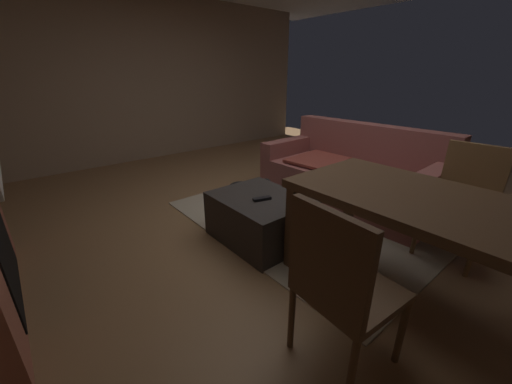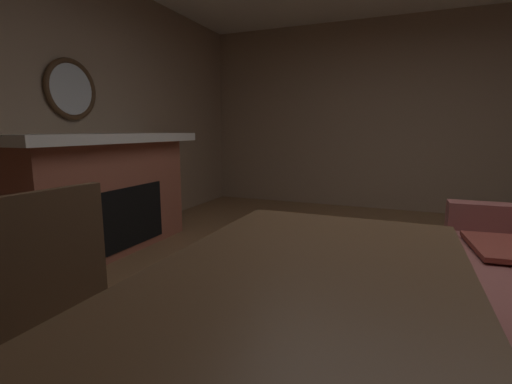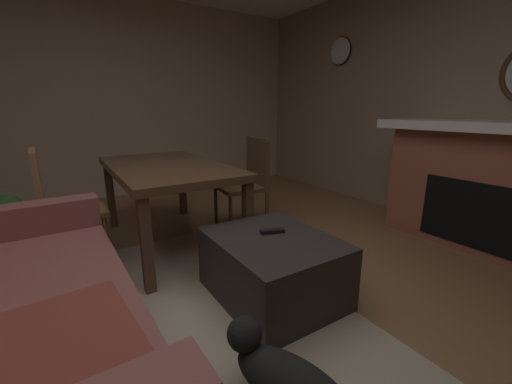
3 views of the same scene
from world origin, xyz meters
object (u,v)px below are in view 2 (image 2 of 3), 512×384
object	(u,v)px
ottoman_coffee_table	(306,280)
round_wall_mirror	(71,89)
dining_chair_south	(75,302)
dining_table	(298,312)
fireplace	(102,193)
small_dog	(385,260)
tv_remote	(298,249)

from	to	relation	value
ottoman_coffee_table	round_wall_mirror	bearing A→B (deg)	-100.29
dining_chair_south	dining_table	bearing A→B (deg)	89.49
fireplace	dining_chair_south	size ratio (longest dim) A/B	2.12
fireplace	small_dog	size ratio (longest dim) A/B	3.39
small_dog	tv_remote	bearing A→B (deg)	-32.13
fireplace	dining_chair_south	world-z (taller)	fireplace
round_wall_mirror	dining_chair_south	xyz separation A→B (m)	(1.65, 1.81, -0.99)
fireplace	dining_chair_south	distance (m)	2.24
round_wall_mirror	dining_chair_south	world-z (taller)	round_wall_mirror
tv_remote	small_dog	distance (m)	0.93
ottoman_coffee_table	dining_chair_south	bearing A→B (deg)	-24.42
small_dog	dining_table	bearing A→B (deg)	-4.48
small_dog	round_wall_mirror	bearing A→B (deg)	-84.68
round_wall_mirror	tv_remote	bearing A→B (deg)	77.96
dining_table	small_dog	bearing A→B (deg)	175.52
dining_table	small_dog	xyz separation A→B (m)	(-1.92, 0.15, -0.49)
fireplace	dining_table	bearing A→B (deg)	54.89
round_wall_mirror	dining_chair_south	distance (m)	2.64
tv_remote	small_dog	world-z (taller)	tv_remote
fireplace	dining_chair_south	xyz separation A→B (m)	(1.65, 1.52, -0.04)
fireplace	small_dog	world-z (taller)	fireplace
round_wall_mirror	dining_chair_south	size ratio (longest dim) A/B	0.60
round_wall_mirror	dining_chair_south	bearing A→B (deg)	47.57
fireplace	ottoman_coffee_table	distance (m)	2.15
fireplace	tv_remote	xyz separation A→B (m)	(0.49, 2.03, -0.13)
round_wall_mirror	ottoman_coffee_table	world-z (taller)	round_wall_mirror
dining_table	dining_chair_south	bearing A→B (deg)	-90.51
fireplace	tv_remote	bearing A→B (deg)	76.33
ottoman_coffee_table	small_dog	world-z (taller)	ottoman_coffee_table
tv_remote	dining_chair_south	bearing A→B (deg)	-7.06
ottoman_coffee_table	small_dog	xyz separation A→B (m)	(-0.69, 0.43, -0.04)
ottoman_coffee_table	tv_remote	distance (m)	0.24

